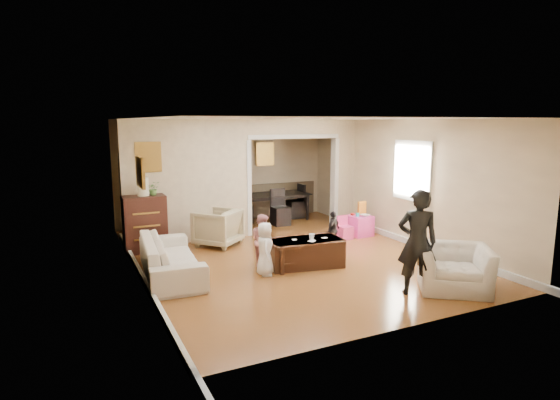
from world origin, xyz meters
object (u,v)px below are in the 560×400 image
armchair_front (454,268)px  child_kneel_a (265,249)px  coffee_table (305,253)px  child_toddler (333,230)px  table_lamp (143,187)px  child_kneel_b (263,240)px  armchair_back (218,227)px  dresser (145,224)px  adult_person (417,242)px  coffee_cup (312,237)px  dining_table (270,207)px  cyan_cup (358,215)px  sofa (171,257)px  play_table (360,226)px

armchair_front → child_kneel_a: (-2.34, 1.85, 0.11)m
coffee_table → child_toddler: child_toddler is taller
table_lamp → child_kneel_b: table_lamp is taller
armchair_back → dresser: 1.46m
adult_person → coffee_cup: bearing=-38.9°
coffee_table → child_kneel_a: 0.89m
dining_table → coffee_table: bearing=-106.4°
child_kneel_b → child_kneel_a: bearing=152.0°
armchair_front → child_toddler: 2.79m
dining_table → child_toddler: size_ratio=2.57×
dining_table → child_toddler: child_toddler is taller
armchair_back → dresser: bearing=-48.9°
armchair_back → cyan_cup: armchair_back is taller
sofa → child_toddler: child_toddler is taller
armchair_front → coffee_table: (-1.49, 2.00, -0.10)m
dining_table → armchair_back: bearing=-139.4°
adult_person → cyan_cup: bearing=-81.4°
armchair_back → play_table: bearing=128.9°
sofa → coffee_cup: size_ratio=20.06×
sofa → cyan_cup: sofa is taller
dresser → coffee_cup: bearing=-41.6°
table_lamp → coffee_cup: (2.52, -2.23, -0.76)m
armchair_front → dining_table: (-0.48, 5.79, 0.01)m
armchair_front → play_table: bearing=114.9°
play_table → cyan_cup: 0.29m
armchair_back → child_toddler: (2.04, -1.23, 0.00)m
coffee_table → coffee_cup: 0.31m
armchair_front → table_lamp: (-3.91, 4.18, 0.96)m
play_table → adult_person: 3.62m
dresser → coffee_cup: 3.37m
table_lamp → child_kneel_a: 2.94m
cyan_cup → armchair_front: bearing=-99.7°
coffee_cup → table_lamp: bearing=138.4°
sofa → cyan_cup: (4.35, 0.86, 0.18)m
sofa → armchair_front: (3.78, -2.51, 0.02)m
table_lamp → play_table: table_lamp is taller
table_lamp → armchair_front: bearing=-46.9°
sofa → child_kneel_a: size_ratio=2.42×
armchair_back → coffee_table: 2.22m
armchair_back → adult_person: bearing=74.3°
coffee_cup → cyan_cup: coffee_cup is taller
play_table → adult_person: (-1.33, -3.31, 0.57)m
play_table → child_kneel_a: 3.41m
table_lamp → cyan_cup: (4.49, -0.82, -0.80)m
coffee_table → dining_table: dining_table is taller
armchair_front → play_table: 3.49m
dresser → cyan_cup: (4.49, -0.82, -0.06)m
coffee_table → play_table: coffee_table is taller
table_lamp → coffee_table: size_ratio=0.28×
coffee_cup → dining_table: size_ratio=0.06×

